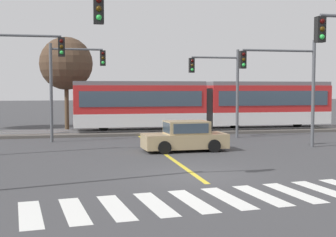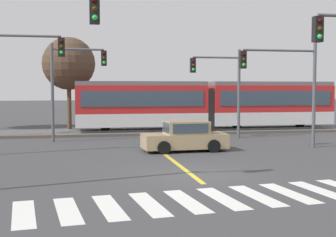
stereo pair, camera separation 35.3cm
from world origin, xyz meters
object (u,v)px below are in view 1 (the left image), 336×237
at_px(traffic_light_near_left, 23,49).
at_px(bare_tree_west, 66,64).
at_px(sedan_crossing, 185,137).
at_px(traffic_light_mid_left, 5,69).
at_px(traffic_light_far_right, 221,80).
at_px(light_rail_tram, 205,103).
at_px(traffic_light_far_left, 70,77).
at_px(traffic_light_mid_right, 288,77).

xyz_separation_m(traffic_light_near_left, bare_tree_west, (1.17, 21.18, 0.61)).
relative_size(sedan_crossing, traffic_light_mid_left, 0.69).
distance_m(sedan_crossing, traffic_light_far_right, 7.11).
bearing_deg(bare_tree_west, traffic_light_near_left, -93.17).
height_order(sedan_crossing, traffic_light_mid_left, traffic_light_mid_left).
bearing_deg(sedan_crossing, light_rail_tram, 68.03).
height_order(sedan_crossing, bare_tree_west, bare_tree_west).
bearing_deg(traffic_light_far_left, sedan_crossing, -43.52).
distance_m(traffic_light_near_left, traffic_light_far_right, 16.83).
xyz_separation_m(traffic_light_mid_right, bare_tree_west, (-11.44, 13.46, 1.24)).
relative_size(light_rail_tram, traffic_light_mid_left, 2.98).
bearing_deg(traffic_light_mid_right, bare_tree_west, 130.37).
xyz_separation_m(light_rail_tram, bare_tree_west, (-9.70, 4.07, 2.93)).
bearing_deg(sedan_crossing, traffic_light_mid_left, 178.27).
height_order(light_rail_tram, traffic_light_near_left, traffic_light_near_left).
distance_m(light_rail_tram, traffic_light_far_left, 10.46).
xyz_separation_m(light_rail_tram, traffic_light_mid_left, (-12.40, -9.23, 2.01)).
bearing_deg(traffic_light_near_left, traffic_light_mid_left, 100.97).
xyz_separation_m(traffic_light_far_right, traffic_light_mid_right, (1.94, -5.26, 0.11)).
distance_m(traffic_light_far_right, traffic_light_far_left, 9.24).
height_order(traffic_light_mid_left, traffic_light_mid_right, traffic_light_mid_left).
relative_size(traffic_light_mid_left, traffic_light_far_right, 1.11).
xyz_separation_m(sedan_crossing, traffic_light_near_left, (-7.04, -7.62, 3.66)).
bearing_deg(traffic_light_near_left, traffic_light_far_left, 83.63).
bearing_deg(bare_tree_west, light_rail_tram, -22.75).
xyz_separation_m(traffic_light_near_left, traffic_light_mid_left, (-1.53, 7.88, -0.30)).
xyz_separation_m(light_rail_tram, sedan_crossing, (-3.83, -9.49, -1.35)).
xyz_separation_m(traffic_light_far_right, traffic_light_far_left, (-9.24, -0.04, 0.19)).
bearing_deg(bare_tree_west, sedan_crossing, -66.59).
distance_m(light_rail_tram, traffic_light_near_left, 20.41).
bearing_deg(light_rail_tram, traffic_light_mid_left, -143.33).
bearing_deg(traffic_light_far_left, traffic_light_far_right, 0.27).
relative_size(traffic_light_far_left, bare_tree_west, 0.82).
distance_m(sedan_crossing, traffic_light_mid_right, 6.35).
bearing_deg(traffic_light_mid_right, traffic_light_mid_left, 179.34).
height_order(sedan_crossing, traffic_light_near_left, traffic_light_near_left).
distance_m(sedan_crossing, traffic_light_far_left, 8.33).
relative_size(traffic_light_mid_left, traffic_light_far_left, 1.08).
relative_size(traffic_light_far_right, bare_tree_west, 0.80).
bearing_deg(traffic_light_near_left, traffic_light_far_right, 50.55).
bearing_deg(traffic_light_far_right, traffic_light_mid_left, -157.33).
height_order(sedan_crossing, traffic_light_mid_right, traffic_light_mid_right).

